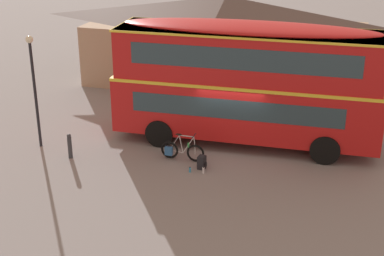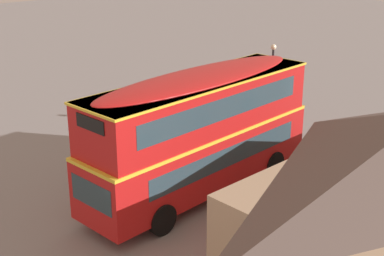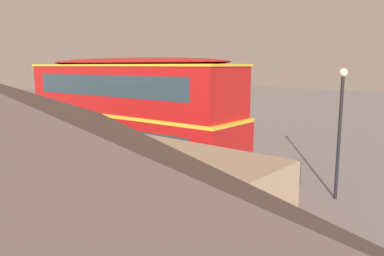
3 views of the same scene
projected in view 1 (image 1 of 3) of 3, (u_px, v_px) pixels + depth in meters
name	position (u px, v px, depth m)	size (l,w,h in m)	color
ground_plane	(234.00, 147.00, 22.02)	(120.00, 120.00, 0.00)	gray
double_decker_bus	(247.00, 79.00, 21.46)	(10.35, 3.31, 4.79)	black
touring_bicycle	(181.00, 151.00, 20.83)	(1.69, 0.48, 1.04)	black
backpack_on_ground	(202.00, 162.00, 20.18)	(0.33, 0.30, 0.55)	black
water_bottle_blue_sports	(190.00, 170.00, 19.99)	(0.08, 0.08, 0.21)	#338CBF
water_bottle_clear_plastic	(203.00, 170.00, 19.90)	(0.08, 0.08, 0.25)	silver
pub_building	(225.00, 40.00, 28.79)	(14.43, 6.31, 4.53)	tan
street_lamp	(34.00, 79.00, 21.11)	(0.28, 0.28, 4.40)	black
kerb_bollard	(70.00, 146.00, 20.95)	(0.16, 0.16, 0.97)	#333338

